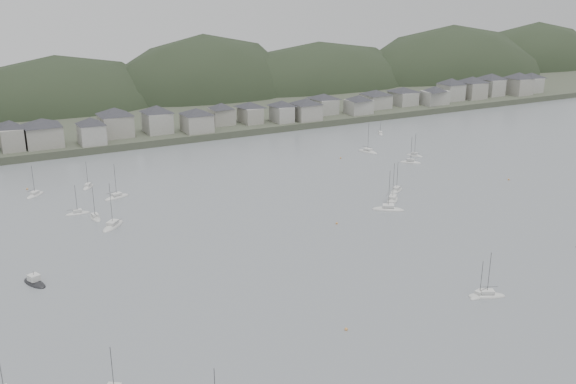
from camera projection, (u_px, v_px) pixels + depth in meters
ground at (466, 323)px, 127.00m from camera, size 900.00×900.00×0.00m
far_shore_land at (111, 97)px, 373.41m from camera, size 900.00×250.00×3.00m
forested_ridge at (132, 126)px, 358.13m from camera, size 851.55×103.94×102.57m
waterfront_town at (274, 109)px, 300.56m from camera, size 451.48×28.46×12.92m
moored_fleet at (263, 225)px, 178.52m from camera, size 222.16×159.50×13.73m
motor_launch_far at (35, 283)px, 143.51m from camera, size 5.61×8.28×3.87m
mooring_buoys at (280, 221)px, 181.38m from camera, size 167.76×126.16×0.70m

